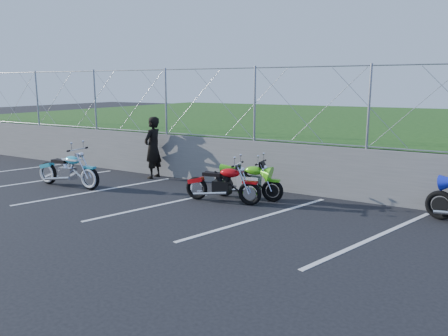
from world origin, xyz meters
The scene contains 9 objects.
ground centered at (0.00, 0.00, 0.00)m, with size 90.00×90.00×0.00m, color black.
retaining_wall centered at (0.00, 3.50, 0.65)m, with size 30.00×0.22×1.30m, color slate.
grass_field centered at (0.00, 13.50, 0.65)m, with size 30.00×20.00×1.30m, color #1B4512.
chain_link_fence centered at (0.00, 3.50, 2.30)m, with size 28.00×0.03×2.00m.
parking_lines centered at (1.20, 1.00, 0.00)m, with size 18.29×4.31×0.01m.
cruiser_turquoise centered at (-3.44, 0.91, 0.44)m, with size 2.21×0.70×1.10m.
naked_orange centered at (1.09, 1.67, 0.42)m, with size 1.97×0.67×0.98m.
sportbike_green centered at (1.47, 2.25, 0.42)m, with size 1.86×0.66×0.97m.
person_standing centered at (-2.18, 3.03, 0.93)m, with size 0.68×0.45×1.87m, color black.
Camera 1 is at (6.26, -7.17, 2.83)m, focal length 35.00 mm.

